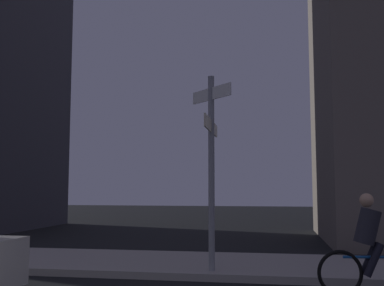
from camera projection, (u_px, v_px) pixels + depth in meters
The scene contains 3 objects.
sidewalk_kerb at pixel (155, 263), 9.93m from camera, with size 40.00×2.89×0.14m, color #9E9991.
signpost at pixel (211, 155), 8.85m from camera, with size 0.86×1.78×3.74m.
cyclist at pixel (371, 248), 7.23m from camera, with size 1.81×0.38×1.61m.
Camera 1 is at (2.51, -3.45, 1.69)m, focal length 42.90 mm.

